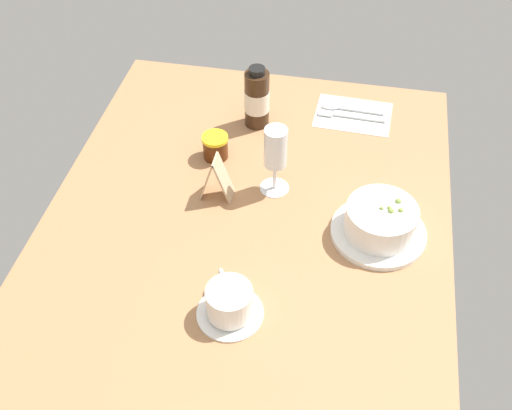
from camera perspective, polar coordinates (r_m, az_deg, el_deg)
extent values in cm
cube|color=#A8754C|center=(128.03, -1.04, -2.30)|extent=(110.00, 84.00, 3.00)
cylinder|color=white|center=(127.14, 11.23, -2.50)|extent=(19.30, 19.30, 1.20)
cylinder|color=white|center=(124.45, 11.47, -1.36)|extent=(14.24, 14.24, 6.23)
cylinder|color=beige|center=(122.79, 11.62, -0.62)|extent=(12.25, 12.25, 1.60)
sphere|color=#8FB050|center=(122.04, 12.39, -0.54)|extent=(1.21, 1.21, 1.21)
sphere|color=#8FB050|center=(122.58, 12.25, -0.25)|extent=(0.87, 0.87, 0.87)
sphere|color=#8FB050|center=(124.24, 13.03, 0.34)|extent=(1.22, 1.22, 1.22)
sphere|color=#8FB050|center=(122.59, 13.27, -0.48)|extent=(1.05, 1.05, 1.05)
sphere|color=#8FB050|center=(122.16, 11.55, -0.30)|extent=(0.83, 0.83, 0.83)
cube|color=white|center=(155.95, 8.97, 8.26)|extent=(14.48, 19.01, 0.30)
cube|color=silver|center=(154.76, 9.33, 8.06)|extent=(1.79, 14.04, 0.50)
cube|color=silver|center=(154.87, 6.44, 8.45)|extent=(2.35, 3.69, 0.40)
cube|color=silver|center=(157.00, 9.40, 8.67)|extent=(1.55, 13.03, 0.50)
ellipsoid|color=silver|center=(157.05, 6.84, 9.03)|extent=(2.40, 4.00, 0.60)
cylinder|color=white|center=(113.04, -2.42, -9.91)|extent=(12.24, 12.24, 0.90)
cylinder|color=white|center=(110.22, -2.47, -8.90)|extent=(8.42, 8.42, 5.98)
cylinder|color=#332313|center=(108.20, -2.52, -8.13)|extent=(7.16, 7.16, 1.00)
torus|color=white|center=(113.02, -3.16, -6.74)|extent=(3.57, 2.36, 3.60)
cylinder|color=white|center=(134.42, 1.71, 1.64)|extent=(6.39, 6.39, 0.40)
cylinder|color=white|center=(131.96, 1.74, 2.75)|extent=(0.80, 0.80, 6.73)
cylinder|color=white|center=(126.73, 1.82, 5.36)|extent=(4.86, 4.86, 9.02)
cylinder|color=#F3ECC2|center=(127.61, 1.81, 4.90)|extent=(3.99, 3.99, 5.41)
cylinder|color=#4E220B|center=(140.89, -3.78, 5.29)|extent=(5.71, 5.71, 5.00)
cylinder|color=yellow|center=(139.04, -3.83, 6.20)|extent=(5.99, 5.99, 0.80)
cylinder|color=#382314|center=(147.40, 0.08, 9.76)|extent=(5.84, 5.84, 14.18)
cylinder|color=white|center=(147.56, 0.08, 9.67)|extent=(5.96, 5.96, 5.39)
cylinder|color=black|center=(142.92, 0.09, 12.31)|extent=(3.80, 3.80, 1.53)
cube|color=tan|center=(130.04, -4.42, 2.67)|extent=(4.53, 3.64, 10.46)
cube|color=tan|center=(129.39, -3.02, 2.49)|extent=(4.53, 3.64, 10.46)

